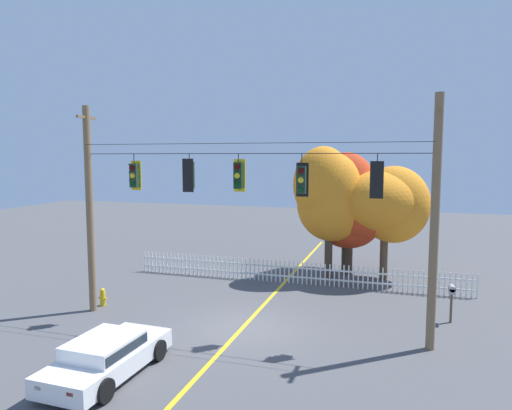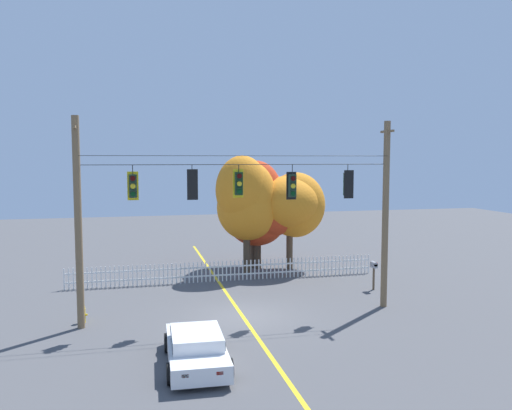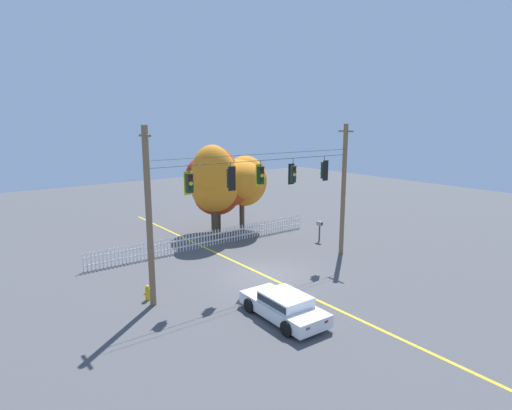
% 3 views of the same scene
% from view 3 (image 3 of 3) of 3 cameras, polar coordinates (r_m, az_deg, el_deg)
% --- Properties ---
extents(ground, '(80.00, 80.00, 0.00)m').
position_cam_3_polar(ground, '(23.68, 0.89, -9.44)').
color(ground, '#4C4C4F').
extents(lane_centerline_stripe, '(0.16, 36.00, 0.01)m').
position_cam_3_polar(lane_centerline_stripe, '(23.68, 0.89, -9.43)').
color(lane_centerline_stripe, gold).
rests_on(lane_centerline_stripe, ground).
extents(signal_support_span, '(13.20, 1.10, 8.24)m').
position_cam_3_polar(signal_support_span, '(22.53, 0.92, 0.60)').
color(signal_support_span, brown).
rests_on(signal_support_span, ground).
extents(traffic_signal_northbound_secondary, '(0.43, 0.38, 1.40)m').
position_cam_3_polar(traffic_signal_northbound_secondary, '(19.95, -9.05, 2.97)').
color(traffic_signal_northbound_secondary, black).
extents(traffic_signal_eastbound_side, '(0.43, 0.38, 1.41)m').
position_cam_3_polar(traffic_signal_eastbound_side, '(21.11, -3.47, 3.64)').
color(traffic_signal_eastbound_side, black).
extents(traffic_signal_northbound_primary, '(0.43, 0.38, 1.36)m').
position_cam_3_polar(traffic_signal_northbound_primary, '(22.23, 0.61, 4.09)').
color(traffic_signal_northbound_primary, black).
extents(traffic_signal_southbound_primary, '(0.43, 0.38, 1.49)m').
position_cam_3_polar(traffic_signal_southbound_primary, '(23.71, 5.01, 4.21)').
color(traffic_signal_southbound_primary, black).
extents(traffic_signal_westbound_side, '(0.43, 0.38, 1.46)m').
position_cam_3_polar(traffic_signal_westbound_side, '(25.42, 9.25, 4.68)').
color(traffic_signal_westbound_side, black).
extents(white_picket_fence, '(16.70, 0.06, 1.10)m').
position_cam_3_polar(white_picket_fence, '(28.80, -6.29, -4.54)').
color(white_picket_fence, white).
rests_on(white_picket_fence, ground).
extents(autumn_maple_near_fence, '(3.72, 3.33, 6.79)m').
position_cam_3_polar(autumn_maple_near_fence, '(30.17, -5.61, 3.45)').
color(autumn_maple_near_fence, '#473828').
rests_on(autumn_maple_near_fence, ground).
extents(autumn_maple_mid, '(3.97, 4.03, 6.29)m').
position_cam_3_polar(autumn_maple_mid, '(31.69, -5.86, 3.69)').
color(autumn_maple_mid, '#473828').
rests_on(autumn_maple_mid, ground).
extents(autumn_oak_far_east, '(4.25, 3.71, 6.50)m').
position_cam_3_polar(autumn_oak_far_east, '(31.58, -4.98, 2.50)').
color(autumn_oak_far_east, '#473828').
rests_on(autumn_oak_far_east, ground).
extents(autumn_maple_far_west, '(4.57, 3.83, 5.80)m').
position_cam_3_polar(autumn_maple_far_west, '(32.14, -1.94, 3.36)').
color(autumn_maple_far_west, brown).
rests_on(autumn_maple_far_west, ground).
extents(parked_car, '(2.06, 4.31, 1.15)m').
position_cam_3_polar(parked_car, '(18.61, 3.83, -13.45)').
color(parked_car, white).
rests_on(parked_car, ground).
extents(fire_hydrant, '(0.38, 0.22, 0.75)m').
position_cam_3_polar(fire_hydrant, '(21.05, -14.55, -11.48)').
color(fire_hydrant, gold).
rests_on(fire_hydrant, ground).
extents(roadside_mailbox, '(0.25, 0.44, 1.45)m').
position_cam_3_polar(roadside_mailbox, '(30.06, 8.66, -2.68)').
color(roadside_mailbox, brown).
rests_on(roadside_mailbox, ground).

